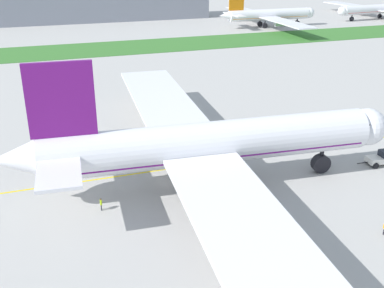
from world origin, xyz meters
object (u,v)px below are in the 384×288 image
at_px(service_truck_baggage_loader, 68,77).
at_px(ground_crew_marshaller_front, 101,203).
at_px(airliner_foreground, 205,144).
at_px(parked_airliner_far_centre, 380,9).
at_px(parked_airliner_far_left, 268,15).
at_px(pushback_tug, 381,158).

bearing_deg(service_truck_baggage_loader, ground_crew_marshaller_front, -91.41).
xyz_separation_m(airliner_foreground, service_truck_baggage_loader, (-12.89, 60.87, -4.81)).
bearing_deg(parked_airliner_far_centre, parked_airliner_far_left, -175.68).
xyz_separation_m(pushback_tug, parked_airliner_far_left, (44.97, 124.60, 3.85)).
xyz_separation_m(ground_crew_marshaller_front, service_truck_baggage_loader, (1.55, 62.74, 0.38)).
bearing_deg(parked_airliner_far_left, service_truck_baggage_loader, -144.17).
xyz_separation_m(service_truck_baggage_loader, parked_airliner_far_left, (85.46, 61.70, 3.46)).
height_order(service_truck_baggage_loader, parked_airliner_far_centre, parked_airliner_far_centre).
distance_m(airliner_foreground, ground_crew_marshaller_front, 15.46).
bearing_deg(parked_airliner_far_left, ground_crew_marshaller_front, -124.96).
bearing_deg(airliner_foreground, parked_airliner_far_left, 59.37).
relative_size(service_truck_baggage_loader, parked_airliner_far_left, 0.08).
height_order(ground_crew_marshaller_front, service_truck_baggage_loader, service_truck_baggage_loader).
bearing_deg(airliner_foreground, pushback_tug, -4.21).
xyz_separation_m(airliner_foreground, parked_airliner_far_left, (72.57, 122.57, -1.35)).
height_order(pushback_tug, parked_airliner_far_left, parked_airliner_far_left).
relative_size(airliner_foreground, parked_airliner_far_left, 1.26).
relative_size(service_truck_baggage_loader, parked_airliner_far_centre, 0.08).
relative_size(ground_crew_marshaller_front, service_truck_baggage_loader, 0.29).
height_order(pushback_tug, ground_crew_marshaller_front, pushback_tug).
bearing_deg(parked_airliner_far_left, pushback_tug, -109.84).
relative_size(airliner_foreground, ground_crew_marshaller_front, 51.08).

